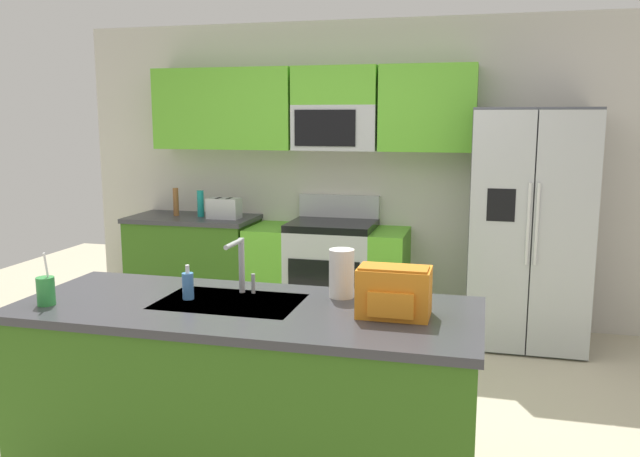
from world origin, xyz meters
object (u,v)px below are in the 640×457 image
Objects in this scene: refrigerator at (529,228)px; drink_cup_green at (46,291)px; toaster at (224,208)px; backpack at (394,291)px; bottle_teal at (201,204)px; soap_dispenser at (188,285)px; paper_towel_roll at (342,273)px; sink_faucet at (241,261)px; range_oven at (328,274)px; pepper_mill at (176,202)px.

refrigerator reaches higher than drink_cup_green.
backpack is (1.84, -2.47, 0.03)m from toaster.
bottle_teal is 2.72m from soap_dispenser.
drink_cup_green is (0.47, -2.76, -0.05)m from bottle_teal.
paper_towel_roll is 0.39m from backpack.
drink_cup_green is at bearing -153.42° from sink_faucet.
toaster is at bearing 108.79° from soap_dispenser.
sink_faucet is at bearing -61.09° from bottle_teal.
soap_dispenser is 0.75m from paper_towel_roll.
bottle_teal reaches higher than soap_dispenser.
refrigerator is 2.56m from backpack.
paper_towel_roll is at bearing -51.72° from bottle_teal.
range_oven is 5.35× the size of drink_cup_green.
sink_faucet is at bearing 167.11° from backpack.
refrigerator is 6.56× the size of sink_faucet.
pepper_mill is at bearing 132.70° from backpack.
pepper_mill is at bearing 174.13° from toaster.
paper_towel_roll is (0.50, 0.07, -0.05)m from sink_faucet.
soap_dispenser is at bearing -66.65° from bottle_teal.
refrigerator is 2.98m from soap_dispenser.
backpack is at bearing -1.69° from soap_dispenser.
refrigerator is 2.56m from toaster.
sink_faucet is 0.28m from soap_dispenser.
refrigerator is at bearing -1.48° from bottle_teal.
sink_faucet is 0.92m from drink_cup_green.
refrigerator is 2.81m from bottle_teal.
pepper_mill is 2.84m from drink_cup_green.
refrigerator is (1.63, -0.07, 0.48)m from range_oven.
toaster reaches higher than soap_dispenser.
soap_dispenser is at bearing 23.21° from drink_cup_green.
bottle_teal is 0.92× the size of drink_cup_green.
pepper_mill is 2.82m from soap_dispenser.
backpack is at bearing -50.41° from bottle_teal.
drink_cup_green reaches higher than paper_towel_roll.
backpack reaches higher than toaster.
drink_cup_green is at bearing -130.99° from refrigerator.
toaster is (-2.56, 0.02, 0.07)m from refrigerator.
range_oven is 4.82× the size of sink_faucet.
refrigerator is at bearing 73.76° from backpack.
bottle_teal is 2.90m from paper_towel_roll.
soap_dispenser is (-1.73, -2.42, 0.04)m from refrigerator.
pepper_mill is at bearing -179.90° from range_oven.
drink_cup_green reaches higher than toaster.
backpack is at bearing -70.06° from range_oven.
bottle_teal is 0.98× the size of paper_towel_roll.
drink_cup_green is 0.80× the size of backpack.
backpack is at bearing -53.31° from toaster.
range_oven is 4.86× the size of toaster.
backpack is (0.92, -2.53, 0.57)m from range_oven.
paper_towel_roll is at bearing 139.46° from backpack.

